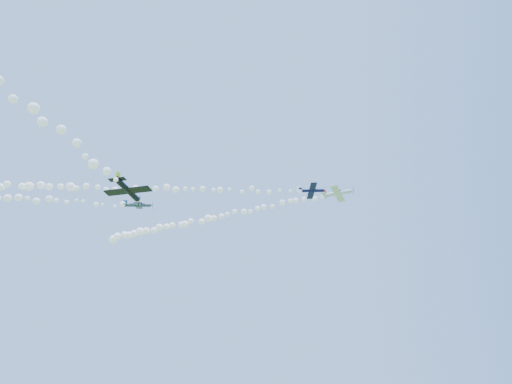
# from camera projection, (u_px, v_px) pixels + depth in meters

# --- Properties ---
(plane_white) EXTENTS (7.87, 8.35, 2.56)m
(plane_white) POSITION_uv_depth(u_px,v_px,m) (338.00, 193.00, 102.50)
(plane_white) COLOR silver
(smoke_trail_white) EXTENTS (64.15, 22.76, 3.27)m
(smoke_trail_white) POSITION_uv_depth(u_px,v_px,m) (207.00, 219.00, 115.21)
(smoke_trail_white) COLOR white
(plane_navy) EXTENTS (6.29, 6.65, 1.72)m
(plane_navy) POSITION_uv_depth(u_px,v_px,m) (312.00, 190.00, 91.71)
(plane_navy) COLOR #0D0E3D
(smoke_trail_navy) EXTENTS (72.34, 12.22, 2.52)m
(smoke_trail_navy) POSITION_uv_depth(u_px,v_px,m) (131.00, 188.00, 90.25)
(smoke_trail_navy) COLOR white
(plane_grey) EXTENTS (6.19, 6.41, 1.99)m
(plane_grey) POSITION_uv_depth(u_px,v_px,m) (138.00, 205.00, 89.51)
(plane_grey) COLOR #374050
(plane_black) EXTENTS (7.37, 6.95, 2.54)m
(plane_black) POSITION_uv_depth(u_px,v_px,m) (128.00, 190.00, 61.67)
(plane_black) COLOR black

